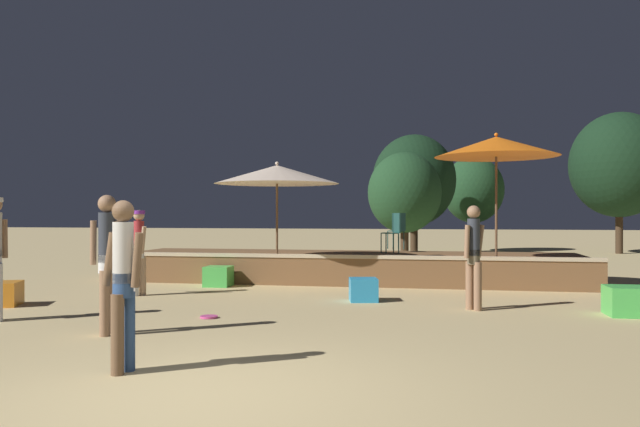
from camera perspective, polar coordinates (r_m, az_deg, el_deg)
ground_plane at (r=5.71m, az=-11.10°, el=-16.01°), size 120.00×120.00×0.00m
wooden_deck at (r=14.98m, az=2.56°, el=-4.88°), size 10.89×3.11×0.69m
patio_umbrella_0 at (r=13.53m, az=15.81°, el=5.88°), size 2.55×2.55×3.26m
patio_umbrella_1 at (r=13.77m, az=-3.96°, el=3.57°), size 2.75×2.75×2.73m
cube_seat_0 at (r=12.04m, az=-27.18°, el=-6.55°), size 0.78×0.78×0.41m
cube_seat_1 at (r=13.76m, az=-9.28°, el=-5.69°), size 0.57×0.57×0.44m
cube_seat_2 at (r=10.81m, az=26.30°, el=-7.19°), size 0.63×0.63×0.45m
cube_seat_3 at (r=11.32m, az=3.99°, el=-6.96°), size 0.58×0.58×0.41m
person_0 at (r=12.49m, az=-16.23°, el=-3.06°), size 0.47×0.36×1.65m
person_1 at (r=6.49m, az=-17.56°, el=-5.77°), size 0.49×0.29×1.71m
person_2 at (r=10.50m, az=13.87°, el=-3.56°), size 0.37×0.41×1.71m
person_3 at (r=8.57m, az=-18.90°, el=-3.80°), size 0.49×0.30×1.82m
bistro_chair_0 at (r=15.64m, az=7.09°, el=-1.26°), size 0.47×0.47×0.90m
bistro_chair_1 at (r=14.04m, az=6.75°, el=-1.40°), size 0.46×0.46×0.90m
frisbee_disc at (r=9.67m, az=-10.12°, el=-9.28°), size 0.27×0.27×0.03m
background_tree_0 at (r=21.55m, az=7.74°, el=1.89°), size 2.51×2.51×3.69m
background_tree_1 at (r=27.42m, az=25.68°, el=4.03°), size 3.78×3.78×5.60m
background_tree_2 at (r=23.49m, az=8.59°, el=3.02°), size 3.09×3.09×4.53m
background_tree_3 at (r=27.06m, az=13.84°, el=2.11°), size 2.55×2.55×4.00m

